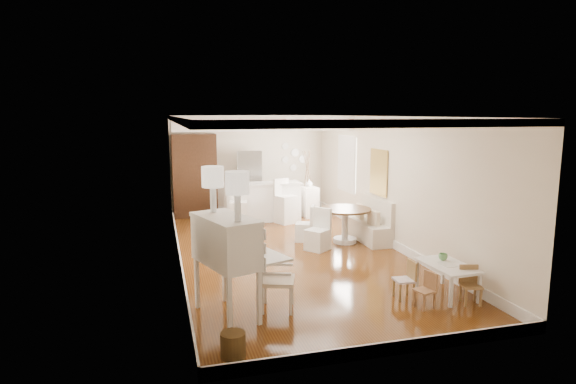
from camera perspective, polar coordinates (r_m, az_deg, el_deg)
name	(u,v)px	position (r m, az deg, el deg)	size (l,w,h in m)	color
room	(287,156)	(10.04, -0.10, 4.28)	(9.00, 9.04, 2.82)	brown
secretary_bureau	(226,267)	(6.90, -7.32, -8.78)	(1.14, 1.16, 1.46)	silver
gustavian_armchair	(278,279)	(7.16, -1.25, -10.31)	(0.52, 0.52, 0.91)	silver
wicker_basket	(233,345)	(6.01, -6.53, -17.55)	(0.30, 0.30, 0.30)	#4E3618
kids_table	(447,280)	(8.16, 18.30, -9.82)	(0.60, 1.01, 0.50)	white
kids_chair_a	(425,290)	(7.55, 15.89, -11.11)	(0.26, 0.26, 0.55)	#9C6D47
kids_chair_b	(404,279)	(7.82, 13.59, -10.04)	(0.29, 0.29, 0.61)	#9B7946
kids_chair_c	(471,285)	(7.90, 20.87, -10.29)	(0.29, 0.29, 0.59)	#9B7546
banquette	(368,219)	(11.09, 9.46, -3.16)	(0.52, 1.60, 0.98)	silver
dining_table	(345,225)	(10.82, 6.78, -3.96)	(1.14, 1.14, 0.78)	#4F3319
slip_chair_near	(318,230)	(10.17, 3.52, -4.48)	(0.42, 0.44, 0.88)	white
slip_chair_far	(305,223)	(10.88, 2.04, -3.72)	(0.39, 0.40, 0.82)	silver
breakfast_counter	(263,202)	(12.93, -3.04, -1.16)	(2.05, 0.65, 1.03)	white
bar_stool_left	(238,207)	(12.13, -5.91, -1.78)	(0.43, 0.43, 1.08)	white
bar_stool_right	(286,201)	(12.61, -0.28, -1.11)	(0.46, 0.46, 1.16)	white
pantry_cabinet	(195,175)	(13.65, -11.02, 1.94)	(1.20, 0.60, 2.30)	#381E11
fridge	(261,182)	(13.92, -3.16, 1.20)	(0.75, 0.65, 1.80)	silver
sideboard	(307,201)	(13.58, 2.28, -1.04)	(0.39, 0.88, 0.84)	white
pencil_cup	(443,257)	(8.27, 17.90, -7.33)	(0.14, 0.14, 0.11)	#63A661
branch_vase	(309,183)	(13.47, 2.52, 1.11)	(0.19, 0.19, 0.20)	white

